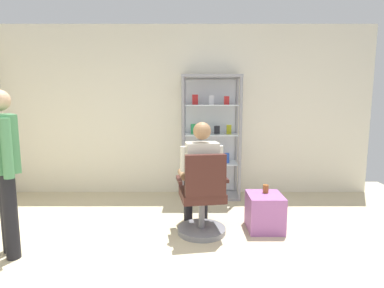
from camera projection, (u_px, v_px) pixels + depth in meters
The scene contains 7 objects.
back_wall at pixel (185, 111), 5.07m from camera, with size 6.00×0.10×2.70m, color silver.
display_cabinet_main at pixel (210, 136), 4.89m from camera, with size 0.90×0.45×1.90m.
office_chair at pixel (202, 201), 3.51m from camera, with size 0.60×0.56×0.96m.
seated_shopkeeper at pixel (200, 171), 3.63m from camera, with size 0.53×0.60×1.29m.
storage_crate at pixel (264, 212), 3.69m from camera, with size 0.40×0.44×0.43m, color #9E599E.
tea_glass at pixel (265, 189), 3.73m from camera, with size 0.07×0.07×0.10m, color brown.
standing_customer at pixel (4, 163), 2.98m from camera, with size 0.40×0.43×1.63m.
Camera 1 is at (0.11, -2.09, 1.54)m, focal length 29.11 mm.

